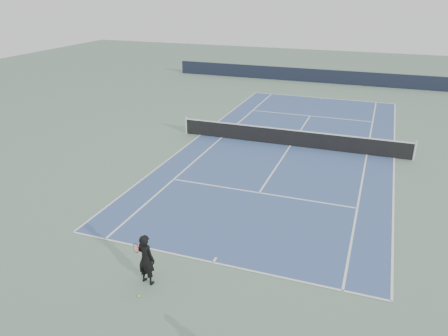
% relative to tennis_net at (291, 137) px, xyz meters
% --- Properties ---
extents(ground, '(80.00, 80.00, 0.00)m').
position_rel_tennis_net_xyz_m(ground, '(0.00, 0.00, -0.50)').
color(ground, slate).
extents(court_surface, '(10.97, 23.77, 0.01)m').
position_rel_tennis_net_xyz_m(court_surface, '(0.00, 0.00, -0.50)').
color(court_surface, '#375183').
rests_on(court_surface, ground).
extents(tennis_net, '(12.90, 0.10, 1.07)m').
position_rel_tennis_net_xyz_m(tennis_net, '(0.00, 0.00, 0.00)').
color(tennis_net, silver).
rests_on(tennis_net, ground).
extents(windscreen_far, '(30.00, 0.25, 1.20)m').
position_rel_tennis_net_xyz_m(windscreen_far, '(0.00, 17.88, 0.10)').
color(windscreen_far, black).
rests_on(windscreen_far, ground).
extents(tennis_player, '(0.80, 0.56, 1.65)m').
position_rel_tennis_net_xyz_m(tennis_player, '(-1.50, -13.49, 0.32)').
color(tennis_player, black).
rests_on(tennis_player, ground).
extents(tennis_ball, '(0.07, 0.07, 0.07)m').
position_rel_tennis_net_xyz_m(tennis_ball, '(-1.40, -14.20, -0.47)').
color(tennis_ball, '#CED72B').
rests_on(tennis_ball, ground).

